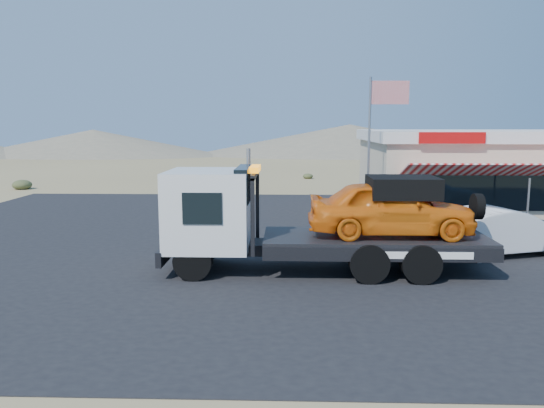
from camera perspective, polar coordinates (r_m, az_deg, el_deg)
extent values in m
plane|color=#8D7950|center=(17.16, -3.42, -5.61)|extent=(120.00, 120.00, 0.00)
cube|color=black|center=(20.02, 3.08, -3.53)|extent=(32.00, 24.00, 0.02)
cylinder|color=black|center=(14.53, -8.52, -6.10)|extent=(1.05, 0.32, 1.05)
cylinder|color=black|center=(16.54, -7.22, -4.27)|extent=(1.05, 0.32, 1.05)
cylinder|color=black|center=(14.46, 10.37, -6.22)|extent=(1.05, 0.58, 1.05)
cylinder|color=black|center=(16.48, 9.29, -4.36)|extent=(1.05, 0.58, 1.05)
cylinder|color=black|center=(14.72, 15.66, -6.13)|extent=(1.05, 0.58, 1.05)
cylinder|color=black|center=(16.71, 13.95, -4.32)|extent=(1.05, 0.58, 1.05)
cube|color=black|center=(15.33, 6.68, -4.68)|extent=(8.61, 1.05, 0.32)
cube|color=white|center=(15.23, -6.76, -0.54)|extent=(2.31, 2.47, 2.21)
cube|color=black|center=(15.02, -3.03, 2.21)|extent=(0.37, 2.10, 0.95)
cube|color=black|center=(15.10, -1.82, -0.76)|extent=(0.11, 2.31, 2.10)
cube|color=orange|center=(14.95, -1.84, 3.81)|extent=(0.26, 1.26, 0.16)
cube|color=black|center=(15.41, 11.00, -3.61)|extent=(6.30, 2.42, 0.16)
imported|color=orange|center=(15.33, 12.64, -0.43)|extent=(4.63, 1.86, 1.58)
cube|color=black|center=(15.31, 13.87, 1.78)|extent=(1.89, 1.58, 0.58)
imported|color=silver|center=(18.71, 23.57, -2.66)|extent=(4.95, 2.97, 1.54)
cube|color=#C4B394|center=(27.21, 21.05, 2.77)|extent=(10.00, 8.00, 3.40)
cube|color=white|center=(27.10, 21.27, 6.87)|extent=(10.40, 8.40, 0.50)
cube|color=red|center=(22.27, 18.80, 6.75)|extent=(2.60, 0.12, 0.45)
cube|color=black|center=(23.49, 24.22, 1.26)|extent=(7.00, 0.06, 1.60)
cube|color=red|center=(22.59, 25.21, 3.36)|extent=(9.00, 1.73, 0.61)
cylinder|color=#99999E|center=(20.71, 15.64, -0.31)|extent=(0.08, 0.08, 2.20)
cylinder|color=#99999E|center=(22.01, 25.80, -0.34)|extent=(0.08, 0.08, 2.20)
cylinder|color=#99999E|center=(21.34, 10.36, 5.26)|extent=(0.10, 0.10, 6.00)
cube|color=#B20C14|center=(21.46, 12.56, 11.63)|extent=(1.50, 0.02, 0.90)
ellipsoid|color=#3F4525|center=(38.27, -25.30, 1.94)|extent=(1.23, 1.23, 0.66)
ellipsoid|color=#3F4525|center=(39.05, -10.71, 2.63)|extent=(0.96, 0.96, 0.52)
ellipsoid|color=#3F4525|center=(41.50, 3.88, 3.04)|extent=(0.79, 0.79, 0.43)
cone|color=#726B59|center=(76.37, -18.65, 6.28)|extent=(36.00, 36.00, 3.50)
cone|color=#726B59|center=(75.08, 8.33, 6.88)|extent=(44.00, 44.00, 4.20)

